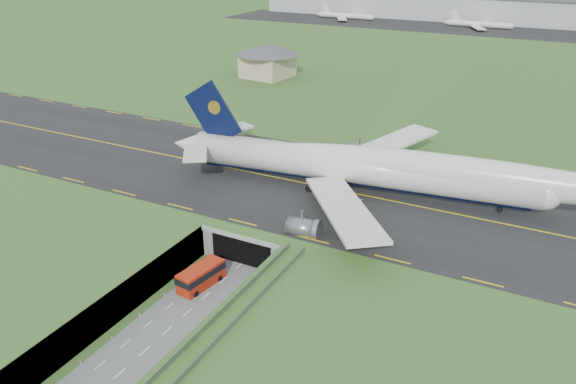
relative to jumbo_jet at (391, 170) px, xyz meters
The scene contains 10 objects.
ground 41.10m from the jumbo_jet, 117.07° to the right, with size 900.00×900.00×0.00m, color #325421.
airfield_deck 40.35m from the jumbo_jet, 117.07° to the right, with size 800.00×800.00×6.00m, color gray.
trench_road 47.64m from the jumbo_jet, 112.83° to the right, with size 12.00×75.00×0.20m, color slate.
taxiway 18.89m from the jumbo_jet, behind, with size 800.00×44.00×0.18m, color black.
tunnel_portal 26.99m from the jumbo_jet, 134.29° to the right, with size 17.00×22.30×6.00m.
guideway 55.02m from the jumbo_jet, 97.29° to the right, with size 3.00×53.00×7.05m.
jumbo_jet is the anchor object (origin of this frame).
shuttle_tram 42.39m from the jumbo_jet, 119.54° to the right, with size 4.57×9.10×3.52m.
service_building 107.79m from the jumbo_jet, 132.11° to the left, with size 25.16×25.16×12.33m.
cargo_terminal 264.93m from the jumbo_jet, 93.90° to the left, with size 320.00×67.00×15.60m.
Camera 1 is at (46.44, -64.09, 53.18)m, focal length 35.00 mm.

